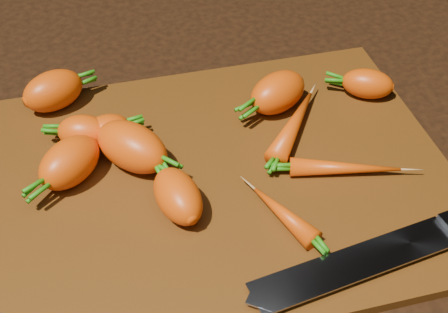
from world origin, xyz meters
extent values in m
cube|color=black|center=(0.00, 0.00, -0.01)|extent=(2.00, 2.00, 0.01)
cube|color=#61330E|center=(0.00, 0.00, 0.01)|extent=(0.50, 0.40, 0.01)
ellipsoid|color=#E74D0A|center=(-0.18, 0.17, 0.04)|extent=(0.09, 0.08, 0.05)
ellipsoid|color=#E74D0A|center=(-0.15, 0.09, 0.03)|extent=(0.07, 0.06, 0.04)
ellipsoid|color=#E74D0A|center=(-0.10, 0.04, 0.04)|extent=(0.10, 0.10, 0.05)
ellipsoid|color=#E74D0A|center=(-0.06, -0.04, 0.03)|extent=(0.06, 0.08, 0.04)
ellipsoid|color=#E74D0A|center=(0.09, 0.10, 0.04)|extent=(0.09, 0.08, 0.05)
ellipsoid|color=#E74D0A|center=(-0.12, 0.09, 0.03)|extent=(0.06, 0.05, 0.04)
ellipsoid|color=#E74D0A|center=(0.21, 0.09, 0.03)|extent=(0.07, 0.06, 0.04)
ellipsoid|color=#E74D0A|center=(0.09, 0.05, 0.03)|extent=(0.10, 0.12, 0.03)
ellipsoid|color=#E74D0A|center=(0.13, -0.03, 0.02)|extent=(0.12, 0.05, 0.02)
ellipsoid|color=#E74D0A|center=(0.04, -0.08, 0.02)|extent=(0.06, 0.09, 0.02)
ellipsoid|color=#E74D0A|center=(-0.17, 0.04, 0.04)|extent=(0.09, 0.09, 0.05)
cube|color=gray|center=(-0.02, -0.17, 0.02)|extent=(0.22, 0.07, 0.00)
cube|color=gray|center=(0.09, -0.15, 0.02)|extent=(0.02, 0.03, 0.02)
cube|color=black|center=(0.16, -0.14, 0.02)|extent=(0.12, 0.04, 0.02)
cylinder|color=#B2B2B7|center=(0.14, -0.15, 0.03)|extent=(0.01, 0.01, 0.00)
camera|label=1|loc=(-0.12, -0.48, 0.50)|focal=50.00mm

